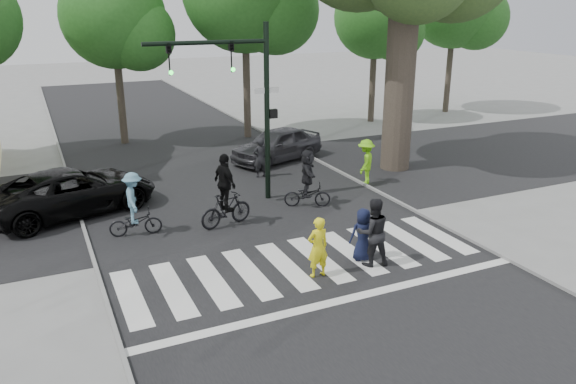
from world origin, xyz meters
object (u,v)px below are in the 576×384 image
(traffic_signal, at_px, (243,89))
(cyclist_right, at_px, (307,182))
(pedestrian_child, at_px, (363,235))
(car_suv, at_px, (73,191))
(pedestrian_adult, at_px, (373,232))
(pedestrian_woman, at_px, (318,247))
(cyclist_left, at_px, (134,209))
(car_grey, at_px, (277,145))
(cyclist_mid, at_px, (226,197))

(traffic_signal, distance_m, cyclist_right, 3.73)
(pedestrian_child, bearing_deg, car_suv, -34.32)
(traffic_signal, xyz_separation_m, car_suv, (-5.50, 1.33, -3.15))
(pedestrian_adult, relative_size, cyclist_right, 0.93)
(pedestrian_woman, xyz_separation_m, pedestrian_child, (1.54, 0.36, -0.07))
(traffic_signal, height_order, car_suv, traffic_signal)
(cyclist_right, bearing_deg, pedestrian_woman, -113.83)
(pedestrian_woman, relative_size, car_suv, 0.30)
(car_suv, bearing_deg, cyclist_right, -127.99)
(cyclist_left, height_order, car_grey, cyclist_left)
(pedestrian_woman, bearing_deg, cyclist_right, -116.20)
(traffic_signal, height_order, pedestrian_woman, traffic_signal)
(cyclist_left, relative_size, car_grey, 0.45)
(traffic_signal, bearing_deg, pedestrian_woman, -93.39)
(pedestrian_adult, distance_m, cyclist_right, 4.73)
(pedestrian_woman, xyz_separation_m, pedestrian_adult, (1.61, -0.01, 0.13))
(traffic_signal, relative_size, pedestrian_adult, 3.25)
(cyclist_mid, relative_size, car_suv, 0.43)
(pedestrian_adult, relative_size, cyclist_left, 0.95)
(cyclist_left, distance_m, cyclist_mid, 2.71)
(traffic_signal, relative_size, cyclist_mid, 2.61)
(cyclist_right, bearing_deg, car_grey, 76.20)
(traffic_signal, relative_size, pedestrian_woman, 3.78)
(cyclist_mid, bearing_deg, traffic_signal, 54.19)
(pedestrian_child, xyz_separation_m, pedestrian_adult, (0.07, -0.36, 0.20))
(pedestrian_child, distance_m, cyclist_left, 6.72)
(pedestrian_child, height_order, pedestrian_adult, pedestrian_adult)
(pedestrian_woman, xyz_separation_m, cyclist_mid, (-0.98, 4.20, 0.15))
(cyclist_mid, bearing_deg, pedestrian_woman, -76.91)
(pedestrian_woman, distance_m, pedestrian_child, 1.58)
(car_grey, bearing_deg, pedestrian_child, -30.16)
(pedestrian_child, height_order, cyclist_right, cyclist_right)
(pedestrian_woman, height_order, cyclist_left, cyclist_left)
(cyclist_left, bearing_deg, cyclist_mid, -8.74)
(pedestrian_adult, height_order, cyclist_mid, cyclist_mid)
(traffic_signal, height_order, cyclist_mid, traffic_signal)
(cyclist_right, distance_m, car_suv, 7.70)
(pedestrian_child, bearing_deg, cyclist_left, -27.21)
(traffic_signal, xyz_separation_m, cyclist_left, (-4.02, -1.44, -3.06))
(pedestrian_woman, height_order, pedestrian_adult, pedestrian_adult)
(car_suv, bearing_deg, traffic_signal, -121.16)
(cyclist_left, height_order, cyclist_mid, cyclist_mid)
(pedestrian_child, bearing_deg, traffic_signal, -66.16)
(traffic_signal, bearing_deg, cyclist_mid, -125.81)
(cyclist_left, bearing_deg, car_grey, 39.25)
(traffic_signal, height_order, car_grey, traffic_signal)
(pedestrian_child, bearing_deg, pedestrian_adult, 112.59)
(cyclist_right, bearing_deg, cyclist_mid, -170.79)
(car_grey, bearing_deg, pedestrian_woman, -37.68)
(pedestrian_adult, height_order, cyclist_left, cyclist_left)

